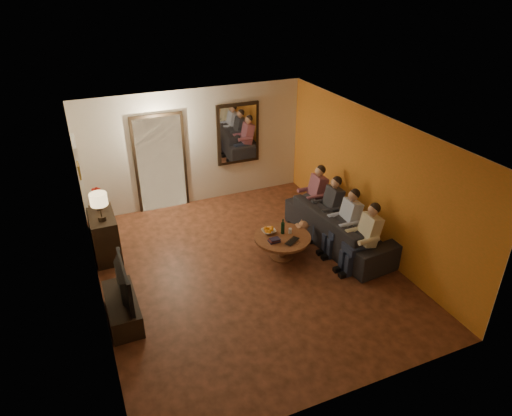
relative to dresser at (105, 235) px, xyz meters
name	(u,v)px	position (x,y,z in m)	size (l,w,h in m)	color
floor	(247,269)	(2.25, -1.49, -0.43)	(5.00, 6.00, 0.01)	#3B2010
ceiling	(246,131)	(2.25, -1.49, 2.17)	(5.00, 6.00, 0.01)	white
back_wall	(195,148)	(2.25, 1.51, 0.87)	(5.00, 0.02, 2.60)	beige
front_wall	(346,319)	(2.25, -4.49, 0.87)	(5.00, 0.02, 2.60)	beige
left_wall	(91,237)	(-0.25, -1.49, 0.87)	(0.02, 6.00, 2.60)	beige
right_wall	(371,181)	(4.75, -1.49, 0.87)	(0.02, 6.00, 2.60)	beige
orange_accent	(370,181)	(4.74, -1.49, 0.87)	(0.01, 6.00, 2.60)	#C58021
kitchen_doorway	(161,164)	(1.45, 1.49, 0.62)	(1.00, 0.06, 2.10)	#FFE0A5
door_trim	(161,164)	(1.45, 1.48, 0.62)	(1.12, 0.04, 2.22)	black
fridge_glimpse	(173,169)	(1.70, 1.49, 0.47)	(0.45, 0.03, 1.70)	silver
mirror_frame	(238,134)	(3.25, 1.47, 1.07)	(1.00, 0.05, 1.40)	black
mirror_glass	(238,134)	(3.25, 1.44, 1.07)	(0.86, 0.02, 1.26)	white
white_door	(83,191)	(-0.21, 0.81, 0.59)	(0.06, 0.85, 2.04)	white
framed_art	(79,170)	(-0.22, -0.19, 1.42)	(0.03, 0.28, 0.24)	#B28C33
art_canvas	(80,170)	(-0.21, -0.19, 1.42)	(0.01, 0.22, 0.18)	brown
dresser	(105,235)	(0.00, 0.00, 0.00)	(0.45, 0.97, 0.86)	black
table_lamp	(100,207)	(0.00, -0.22, 0.70)	(0.30, 0.30, 0.54)	beige
flower_vase	(98,199)	(0.00, 0.22, 0.65)	(0.14, 0.14, 0.44)	#B51F13
tv_stand	(123,308)	(0.00, -1.92, -0.24)	(0.45, 1.14, 0.38)	black
tv	(118,283)	(0.00, -1.92, 0.25)	(0.14, 1.04, 0.60)	black
sofa	(341,226)	(4.27, -1.37, -0.06)	(0.99, 2.54, 0.74)	black
person_a	(365,240)	(4.17, -2.27, 0.17)	(0.60, 0.40, 1.20)	tan
person_b	(346,224)	(4.17, -1.67, 0.17)	(0.60, 0.40, 1.20)	tan
person_c	(329,210)	(4.17, -1.07, 0.17)	(0.60, 0.40, 1.20)	tan
person_d	(314,198)	(4.17, -0.47, 0.17)	(0.60, 0.40, 1.20)	tan
dog	(292,235)	(3.33, -1.15, -0.15)	(0.56, 0.24, 0.56)	#AD7450
coffee_table	(282,247)	(3.00, -1.37, -0.21)	(1.05, 1.05, 0.45)	#5E2E1C
bowl	(269,231)	(2.82, -1.15, 0.05)	(0.26, 0.26, 0.06)	white
oranges	(269,228)	(2.82, -1.15, 0.12)	(0.20, 0.20, 0.08)	orange
wine_bottle	(283,226)	(3.05, -1.27, 0.17)	(0.07, 0.07, 0.31)	black
wine_glass	(290,231)	(3.18, -1.32, 0.07)	(0.06, 0.06, 0.10)	silver
book_stack	(274,240)	(2.78, -1.47, 0.05)	(0.20, 0.15, 0.07)	black
laptop	(294,242)	(3.10, -1.65, 0.03)	(0.33, 0.21, 0.03)	black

